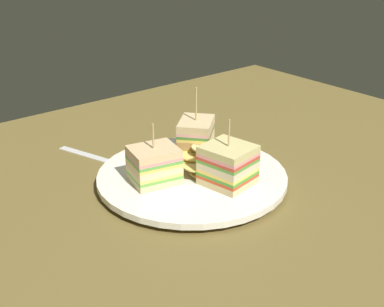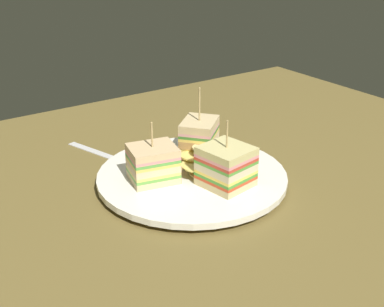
% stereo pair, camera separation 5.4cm
% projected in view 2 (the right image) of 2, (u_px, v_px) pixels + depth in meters
% --- Properties ---
extents(ground_plane, '(1.09, 0.81, 0.02)m').
position_uv_depth(ground_plane, '(192.00, 189.00, 0.71)').
color(ground_plane, brown).
extents(plate, '(0.26, 0.26, 0.02)m').
position_uv_depth(plate, '(192.00, 177.00, 0.70)').
color(plate, white).
rests_on(plate, ground_plane).
extents(sandwich_wedge_0, '(0.08, 0.08, 0.11)m').
position_uv_depth(sandwich_wedge_0, '(199.00, 139.00, 0.74)').
color(sandwich_wedge_0, beige).
rests_on(sandwich_wedge_0, plate).
extents(sandwich_wedge_1, '(0.07, 0.06, 0.08)m').
position_uv_depth(sandwich_wedge_1, '(153.00, 164.00, 0.67)').
color(sandwich_wedge_1, '#DAC08A').
rests_on(sandwich_wedge_1, plate).
extents(sandwich_wedge_2, '(0.07, 0.07, 0.09)m').
position_uv_depth(sandwich_wedge_2, '(226.00, 166.00, 0.66)').
color(sandwich_wedge_2, '#D4BC84').
rests_on(sandwich_wedge_2, plate).
extents(chip_pile, '(0.08, 0.08, 0.04)m').
position_uv_depth(chip_pile, '(202.00, 163.00, 0.70)').
color(chip_pile, '#E6CD74').
rests_on(chip_pile, plate).
extents(spoon, '(0.06, 0.14, 0.01)m').
position_uv_depth(spoon, '(117.00, 158.00, 0.77)').
color(spoon, silver).
rests_on(spoon, ground_plane).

